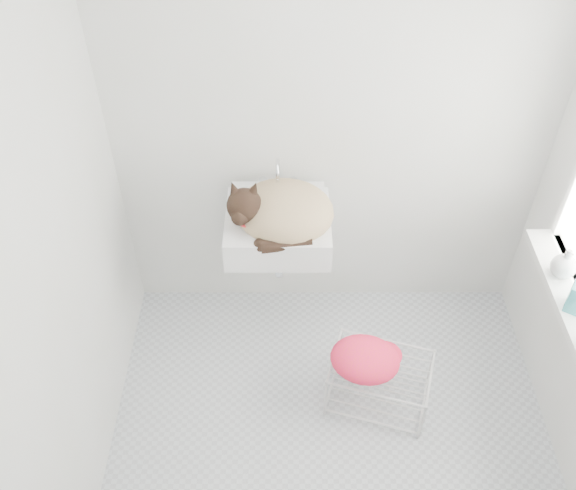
{
  "coord_description": "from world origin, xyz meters",
  "views": [
    {
      "loc": [
        -0.22,
        -1.6,
        2.88
      ],
      "look_at": [
        -0.22,
        0.5,
        0.88
      ],
      "focal_mm": 39.25,
      "sensor_mm": 36.0,
      "label": 1
    }
  ],
  "objects_px": {
    "bottle_c": "(560,274)",
    "cat": "(280,212)",
    "bottle_b": "(575,309)",
    "sink": "(278,216)",
    "wire_rack": "(379,382)"
  },
  "relations": [
    {
      "from": "bottle_c",
      "to": "cat",
      "type": "bearing_deg",
      "value": 163.13
    },
    {
      "from": "cat",
      "to": "bottle_b",
      "type": "distance_m",
      "value": 1.38
    },
    {
      "from": "sink",
      "to": "cat",
      "type": "height_order",
      "value": "cat"
    },
    {
      "from": "sink",
      "to": "wire_rack",
      "type": "bearing_deg",
      "value": -43.53
    },
    {
      "from": "cat",
      "to": "bottle_b",
      "type": "height_order",
      "value": "cat"
    },
    {
      "from": "cat",
      "to": "wire_rack",
      "type": "height_order",
      "value": "cat"
    },
    {
      "from": "wire_rack",
      "to": "bottle_c",
      "type": "bearing_deg",
      "value": 7.01
    },
    {
      "from": "sink",
      "to": "wire_rack",
      "type": "height_order",
      "value": "sink"
    },
    {
      "from": "bottle_b",
      "to": "bottle_c",
      "type": "height_order",
      "value": "bottle_b"
    },
    {
      "from": "wire_rack",
      "to": "bottle_b",
      "type": "relative_size",
      "value": 2.37
    },
    {
      "from": "bottle_b",
      "to": "sink",
      "type": "bearing_deg",
      "value": 154.66
    },
    {
      "from": "wire_rack",
      "to": "bottle_c",
      "type": "height_order",
      "value": "bottle_c"
    },
    {
      "from": "sink",
      "to": "bottle_b",
      "type": "height_order",
      "value": "sink"
    },
    {
      "from": "sink",
      "to": "bottle_b",
      "type": "relative_size",
      "value": 2.54
    },
    {
      "from": "wire_rack",
      "to": "bottle_b",
      "type": "distance_m",
      "value": 1.03
    }
  ]
}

